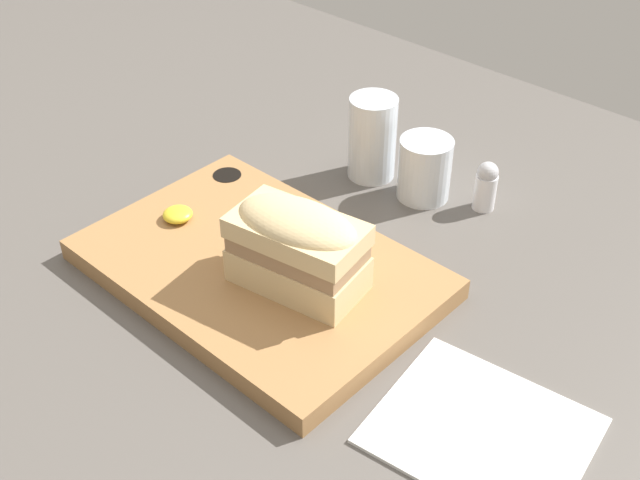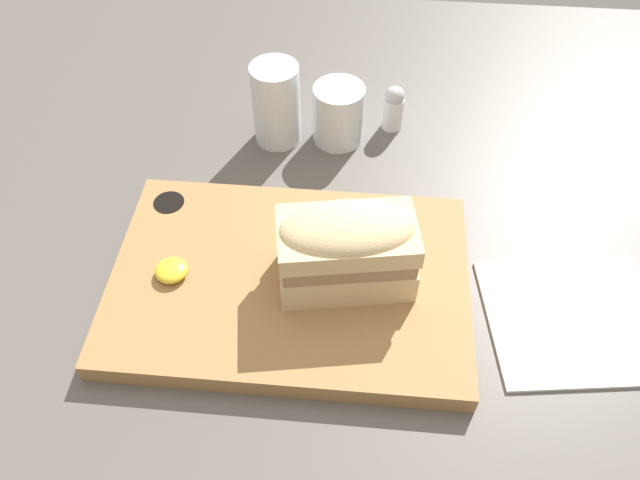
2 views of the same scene
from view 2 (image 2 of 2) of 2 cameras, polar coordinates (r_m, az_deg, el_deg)
dining_table at (r=71.66cm, az=-5.01°, el=-2.68°), size 199.99×119.58×2.00cm
serving_board at (r=67.66cm, az=-2.83°, el=-3.78°), size 38.12×25.80×2.55cm
sandwich at (r=62.39cm, az=2.46°, el=-0.63°), size 14.85×9.80×9.49cm
mustard_dollop at (r=67.88cm, az=-13.44°, el=-2.71°), size 3.49×3.49×1.39cm
water_glass at (r=82.90cm, az=-4.00°, el=11.90°), size 6.22×6.22×11.10cm
wine_glass at (r=83.29cm, az=1.70°, el=11.32°), size 6.69×6.69×8.02cm
napkin at (r=71.31cm, az=22.30°, el=-6.74°), size 20.30×18.12×0.40cm
salt_shaker at (r=85.94cm, az=6.73°, el=11.95°), size 2.77×2.77×6.49cm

